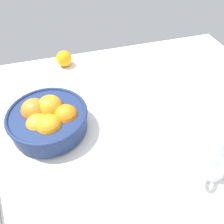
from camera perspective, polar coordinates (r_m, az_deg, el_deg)
name	(u,v)px	position (r cm, az deg, el deg)	size (l,w,h in cm)	color
ground_plane	(118,132)	(79.11, 1.37, -4.77)	(132.58, 99.77, 3.00)	white
fruit_bowl	(48,119)	(76.47, -15.21, -1.72)	(25.22, 25.22, 11.26)	navy
juice_pitcher	(211,155)	(70.41, 22.94, -9.55)	(12.33, 12.25, 15.00)	white
loose_orange_2	(64,59)	(106.30, -11.52, 12.56)	(6.79, 6.79, 6.79)	orange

